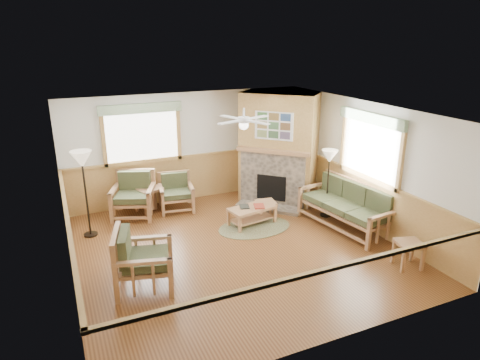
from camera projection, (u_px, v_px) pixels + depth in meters
name	position (u px, v px, depth m)	size (l,w,h in m)	color
floor	(236.00, 249.00, 8.42)	(6.00, 6.00, 0.01)	brown
ceiling	(235.00, 112.00, 7.55)	(6.00, 6.00, 0.01)	white
wall_back	(187.00, 147.00, 10.58)	(6.00, 0.02, 2.70)	silver
wall_front	(331.00, 255.00, 5.39)	(6.00, 0.02, 2.70)	silver
wall_left	(64.00, 209.00, 6.82)	(0.02, 6.00, 2.70)	silver
wall_right	(364.00, 165.00, 9.14)	(0.02, 6.00, 2.70)	silver
wainscot	(236.00, 223.00, 8.24)	(6.00, 6.00, 1.10)	#AF8547
fireplace	(279.00, 148.00, 10.55)	(2.20, 2.20, 2.70)	#AF8547
window_back	(140.00, 102.00, 9.74)	(1.90, 0.16, 1.50)	white
window_right	(375.00, 111.00, 8.57)	(0.16, 1.90, 1.50)	white
ceiling_fan	(244.00, 110.00, 7.94)	(1.24, 1.24, 0.36)	white
sofa	(345.00, 206.00, 9.20)	(0.87, 2.12, 0.98)	#A0724B
armchair_back_left	(133.00, 196.00, 9.75)	(0.91, 0.91, 1.02)	#A0724B
armchair_back_right	(176.00, 193.00, 10.15)	(0.77, 0.77, 0.87)	#A0724B
armchair_left	(144.00, 259.00, 6.98)	(0.91, 0.91, 1.02)	#A0724B
coffee_table	(252.00, 216.00, 9.43)	(1.02, 0.51, 0.41)	#A0724B
end_table_chairs	(149.00, 200.00, 10.09)	(0.53, 0.51, 0.60)	#A0724B
end_table_sofa	(408.00, 254.00, 7.68)	(0.44, 0.42, 0.49)	#A0724B
footstool	(266.00, 209.00, 9.83)	(0.43, 0.43, 0.37)	#A0724B
braided_rug	(254.00, 227.00, 9.32)	(1.63, 1.63, 0.01)	brown
floor_lamp_left	(86.00, 194.00, 8.68)	(0.42, 0.42, 1.83)	black
floor_lamp_right	(328.00, 183.00, 9.69)	(0.36, 0.36, 1.58)	black
book_red	(259.00, 206.00, 9.37)	(0.22, 0.30, 0.03)	maroon
book_dark	(244.00, 206.00, 9.36)	(0.20, 0.27, 0.03)	black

